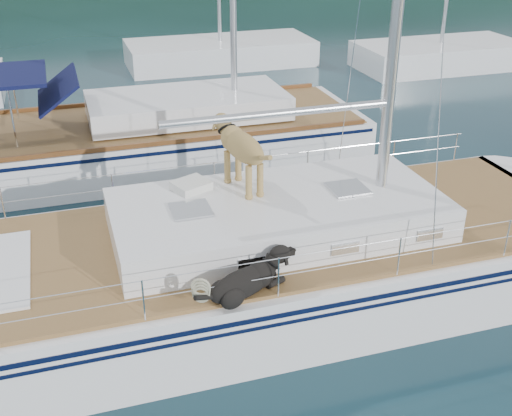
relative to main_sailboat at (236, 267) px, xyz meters
name	(u,v)px	position (x,y,z in m)	size (l,w,h in m)	color
ground	(231,303)	(-0.09, 0.00, -0.69)	(120.00, 120.00, 0.00)	black
main_sailboat	(236,267)	(0.00, 0.00, 0.00)	(12.00, 3.99, 14.01)	white
neighbor_sailboat	(146,141)	(-0.47, 6.47, -0.06)	(11.00, 3.50, 13.30)	white
bg_boat_center	(220,53)	(3.91, 16.00, -0.24)	(7.20, 3.00, 11.65)	white
bg_boat_east	(440,56)	(11.91, 13.00, -0.23)	(6.40, 3.00, 11.65)	white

